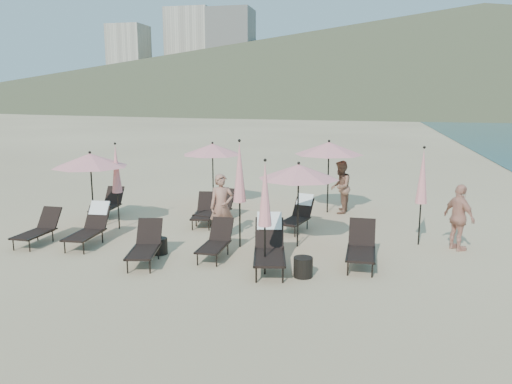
% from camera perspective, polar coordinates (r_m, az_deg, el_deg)
% --- Properties ---
extents(ground, '(800.00, 800.00, 0.00)m').
position_cam_1_polar(ground, '(11.83, -1.01, -8.48)').
color(ground, '#D6BA8C').
rests_on(ground, ground).
extents(volcanic_headland, '(690.00, 690.00, 55.00)m').
position_cam_1_polar(volcanic_headland, '(321.67, 26.20, 13.76)').
color(volcanic_headland, brown).
rests_on(volcanic_headland, ground).
extents(hotel_skyline, '(109.00, 82.00, 55.00)m').
position_cam_1_polar(hotel_skyline, '(298.74, -5.93, 14.65)').
color(hotel_skyline, beige).
rests_on(hotel_skyline, ground).
extents(lounger_0, '(0.60, 1.54, 0.88)m').
position_cam_1_polar(lounger_0, '(14.72, -23.58, -3.85)').
color(lounger_0, black).
rests_on(lounger_0, ground).
extents(lounger_1, '(0.72, 1.73, 1.06)m').
position_cam_1_polar(lounger_1, '(14.13, -18.43, -3.70)').
color(lounger_1, black).
rests_on(lounger_1, ground).
extents(lounger_2, '(0.97, 1.72, 0.93)m').
position_cam_1_polar(lounger_2, '(12.25, -12.53, -5.93)').
color(lounger_2, black).
rests_on(lounger_2, ground).
extents(lounger_3, '(0.58, 1.50, 0.86)m').
position_cam_1_polar(lounger_3, '(12.41, -4.60, -5.63)').
color(lounger_3, black).
rests_on(lounger_3, ground).
extents(lounger_4, '(1.05, 1.97, 1.17)m').
position_cam_1_polar(lounger_4, '(11.57, 1.54, -6.03)').
color(lounger_4, black).
rests_on(lounger_4, ground).
extents(lounger_5, '(0.65, 1.69, 0.97)m').
position_cam_1_polar(lounger_5, '(12.03, 11.94, -6.12)').
color(lounger_5, black).
rests_on(lounger_5, ground).
extents(lounger_6, '(0.71, 1.61, 0.91)m').
position_cam_1_polar(lounger_6, '(17.24, -16.56, -1.31)').
color(lounger_6, black).
rests_on(lounger_6, ground).
extents(lounger_7, '(0.85, 1.67, 0.92)m').
position_cam_1_polar(lounger_7, '(15.59, -5.88, -2.15)').
color(lounger_7, black).
rests_on(lounger_7, ground).
extents(lounger_8, '(1.01, 1.79, 0.97)m').
position_cam_1_polar(lounger_8, '(15.86, -4.52, -1.80)').
color(lounger_8, black).
rests_on(lounger_8, ground).
extents(lounger_9, '(0.94, 1.67, 0.99)m').
position_cam_1_polar(lounger_9, '(14.94, 4.84, -2.53)').
color(lounger_9, black).
rests_on(lounger_9, ground).
extents(umbrella_open_0, '(2.19, 2.19, 2.36)m').
position_cam_1_polar(umbrella_open_0, '(15.40, -18.42, 3.46)').
color(umbrella_open_0, black).
rests_on(umbrella_open_0, ground).
extents(umbrella_open_1, '(2.11, 2.11, 2.27)m').
position_cam_1_polar(umbrella_open_1, '(12.92, 4.89, 2.32)').
color(umbrella_open_1, black).
rests_on(umbrella_open_1, ground).
extents(umbrella_open_2, '(2.18, 2.18, 2.34)m').
position_cam_1_polar(umbrella_open_2, '(17.95, -4.99, 4.89)').
color(umbrella_open_2, black).
rests_on(umbrella_open_2, ground).
extents(umbrella_open_3, '(2.32, 2.32, 2.50)m').
position_cam_1_polar(umbrella_open_3, '(17.00, 8.33, 4.96)').
color(umbrella_open_3, black).
rests_on(umbrella_open_3, ground).
extents(umbrella_closed_0, '(0.31, 0.31, 2.61)m').
position_cam_1_polar(umbrella_closed_0, '(10.85, 1.04, -0.31)').
color(umbrella_closed_0, black).
rests_on(umbrella_closed_0, ground).
extents(umbrella_closed_1, '(0.31, 0.31, 2.66)m').
position_cam_1_polar(umbrella_closed_1, '(13.79, 18.49, 1.67)').
color(umbrella_closed_1, black).
rests_on(umbrella_closed_1, ground).
extents(umbrella_closed_2, '(0.31, 0.31, 2.61)m').
position_cam_1_polar(umbrella_closed_2, '(15.26, -15.68, 2.52)').
color(umbrella_closed_2, black).
rests_on(umbrella_closed_2, ground).
extents(umbrella_closed_3, '(0.33, 0.33, 2.85)m').
position_cam_1_polar(umbrella_closed_3, '(12.86, -1.89, 2.20)').
color(umbrella_closed_3, black).
rests_on(umbrella_closed_3, ground).
extents(side_table_0, '(0.39, 0.39, 0.41)m').
position_cam_1_polar(side_table_0, '(12.90, -10.94, -6.08)').
color(side_table_0, black).
rests_on(side_table_0, ground).
extents(side_table_1, '(0.43, 0.43, 0.44)m').
position_cam_1_polar(side_table_1, '(11.16, 5.40, -8.54)').
color(side_table_1, black).
rests_on(side_table_1, ground).
extents(beachgoer_a, '(0.80, 0.70, 1.84)m').
position_cam_1_polar(beachgoer_a, '(13.83, -3.94, -1.71)').
color(beachgoer_a, '#A66F5A').
rests_on(beachgoer_a, ground).
extents(beachgoer_b, '(0.75, 0.92, 1.80)m').
position_cam_1_polar(beachgoer_b, '(17.18, 9.62, 0.56)').
color(beachgoer_b, '#90614A').
rests_on(beachgoer_b, ground).
extents(beachgoer_c, '(0.92, 1.07, 1.73)m').
position_cam_1_polar(beachgoer_c, '(13.85, 22.20, -2.71)').
color(beachgoer_c, tan).
rests_on(beachgoer_c, ground).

